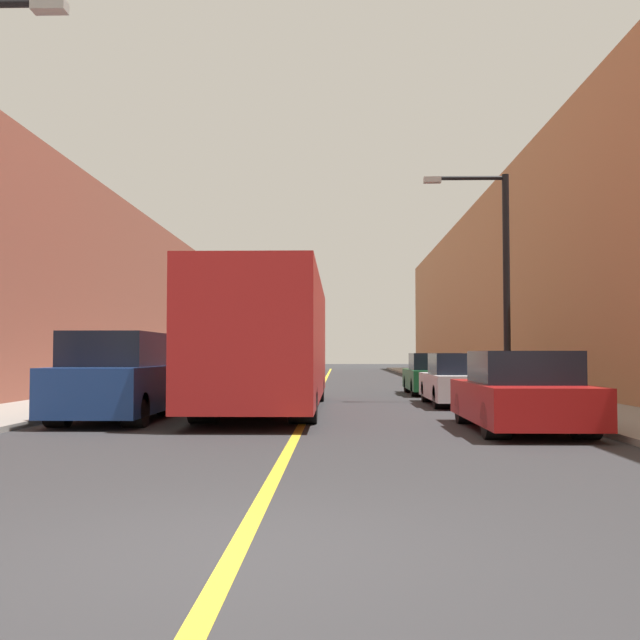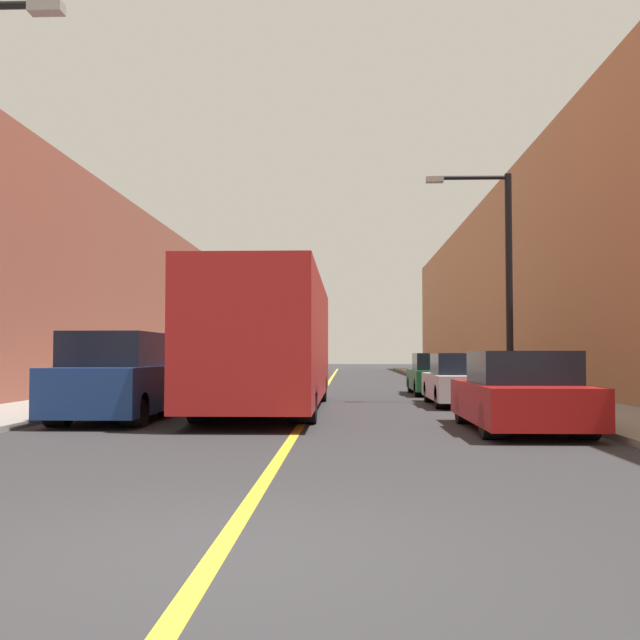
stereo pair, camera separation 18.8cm
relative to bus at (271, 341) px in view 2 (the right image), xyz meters
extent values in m
plane|color=#2D2D30|center=(1.00, -13.43, -1.74)|extent=(200.00, 200.00, 0.00)
cube|color=gray|center=(-5.69, 16.57, -1.69)|extent=(2.79, 72.00, 0.12)
cube|color=gray|center=(7.68, 16.57, -1.69)|extent=(2.79, 72.00, 0.12)
cube|color=brown|center=(-9.08, 16.57, 2.15)|extent=(4.00, 72.00, 7.78)
cube|color=#B2724C|center=(11.08, 16.57, 3.03)|extent=(4.00, 72.00, 9.56)
cube|color=gold|center=(1.00, 16.57, -1.74)|extent=(0.16, 72.00, 0.01)
cube|color=#AD1E1E|center=(0.00, 0.01, 0.04)|extent=(2.59, 11.51, 2.92)
cube|color=black|center=(0.00, -5.72, 0.55)|extent=(2.20, 0.04, 1.31)
cylinder|color=black|center=(-1.01, -3.56, -1.21)|extent=(0.57, 1.06, 1.06)
cylinder|color=black|center=(1.01, -3.56, -1.21)|extent=(0.57, 1.06, 1.06)
cylinder|color=black|center=(-1.01, 3.57, -1.21)|extent=(0.57, 1.06, 1.06)
cylinder|color=black|center=(1.01, 3.57, -1.21)|extent=(0.57, 1.06, 1.06)
cube|color=navy|center=(-2.94, -3.03, -1.06)|extent=(1.91, 4.53, 0.95)
cube|color=black|center=(-2.94, -3.26, -0.23)|extent=(1.68, 2.49, 0.71)
cube|color=black|center=(-2.94, -5.27, -0.90)|extent=(1.62, 0.04, 0.43)
cylinder|color=black|center=(-3.69, -4.44, -1.40)|extent=(0.42, 0.68, 0.68)
cylinder|color=black|center=(-2.20, -4.44, -1.40)|extent=(0.42, 0.68, 0.68)
cylinder|color=black|center=(-3.69, -1.63, -1.40)|extent=(0.42, 0.68, 0.68)
cylinder|color=black|center=(-2.20, -1.63, -1.40)|extent=(0.42, 0.68, 0.68)
cube|color=maroon|center=(5.09, -4.85, -1.21)|extent=(1.90, 4.51, 0.69)
cube|color=black|center=(5.09, -5.08, -0.57)|extent=(1.67, 2.03, 0.59)
cube|color=black|center=(5.09, -7.08, -1.09)|extent=(1.61, 0.04, 0.31)
cylinder|color=black|center=(4.35, -6.25, -1.43)|extent=(0.42, 0.62, 0.62)
cylinder|color=black|center=(5.83, -6.25, -1.43)|extent=(0.42, 0.62, 0.62)
cylinder|color=black|center=(4.35, -3.45, -1.43)|extent=(0.42, 0.62, 0.62)
cylinder|color=black|center=(5.83, -3.45, -1.43)|extent=(0.42, 0.62, 0.62)
cube|color=silver|center=(5.07, 1.98, -1.22)|extent=(1.77, 4.35, 0.68)
cube|color=black|center=(5.07, 1.76, -0.60)|extent=(1.56, 1.96, 0.57)
cube|color=black|center=(5.07, -0.16, -1.10)|extent=(1.50, 0.04, 0.30)
cylinder|color=black|center=(4.38, 0.63, -1.43)|extent=(0.39, 0.62, 0.62)
cylinder|color=black|center=(5.76, 0.63, -1.43)|extent=(0.39, 0.62, 0.62)
cylinder|color=black|center=(4.38, 3.33, -1.43)|extent=(0.39, 0.62, 0.62)
cylinder|color=black|center=(5.76, 3.33, -1.43)|extent=(0.39, 0.62, 0.62)
cube|color=#145128|center=(5.04, 7.47, -1.22)|extent=(1.78, 4.22, 0.68)
cube|color=black|center=(5.04, 7.26, -0.59)|extent=(1.57, 1.90, 0.58)
cube|color=black|center=(5.04, 5.39, -1.10)|extent=(1.52, 0.04, 0.31)
cylinder|color=black|center=(4.34, 6.16, -1.43)|extent=(0.39, 0.62, 0.62)
cylinder|color=black|center=(5.73, 6.16, -1.43)|extent=(0.39, 0.62, 0.62)
cylinder|color=black|center=(4.34, 8.78, -1.43)|extent=(0.39, 0.62, 0.62)
cylinder|color=black|center=(5.73, 8.78, -1.43)|extent=(0.39, 0.62, 0.62)
cube|color=#999993|center=(-2.47, -8.24, 4.73)|extent=(0.50, 0.24, 0.16)
cylinder|color=black|center=(6.59, 2.82, 1.63)|extent=(0.20, 0.20, 6.51)
cylinder|color=black|center=(5.53, 2.82, 4.79)|extent=(2.12, 0.12, 0.12)
cube|color=#999993|center=(4.47, 2.82, 4.74)|extent=(0.50, 0.24, 0.16)
camera|label=1|loc=(1.73, -18.81, -0.33)|focal=42.00mm
camera|label=2|loc=(1.92, -18.80, -0.33)|focal=42.00mm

